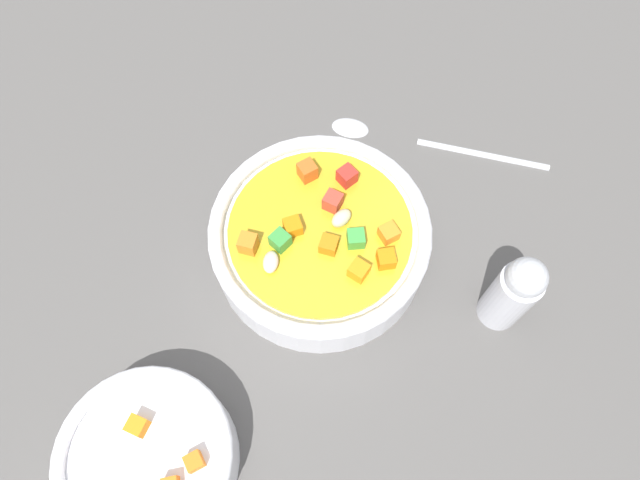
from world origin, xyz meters
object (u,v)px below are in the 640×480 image
object	(u,v)px
spoon	(401,136)
side_bowl_small	(149,459)
pepper_shaker	(513,293)
soup_bowl_main	(320,239)

from	to	relation	value
spoon	side_bowl_small	size ratio (longest dim) A/B	1.42
spoon	pepper_shaker	distance (cm)	19.22
spoon	pepper_shaker	xyz separation A→B (cm)	(18.76, -0.32, 4.18)
side_bowl_small	spoon	bearing A→B (deg)	122.75
soup_bowl_main	side_bowl_small	bearing A→B (deg)	-58.25
side_bowl_small	pepper_shaker	xyz separation A→B (cm)	(-0.34, 29.36, 2.24)
side_bowl_small	pepper_shaker	distance (cm)	29.45
soup_bowl_main	side_bowl_small	size ratio (longest dim) A/B	1.45
soup_bowl_main	side_bowl_small	world-z (taller)	soup_bowl_main
soup_bowl_main	pepper_shaker	distance (cm)	15.83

